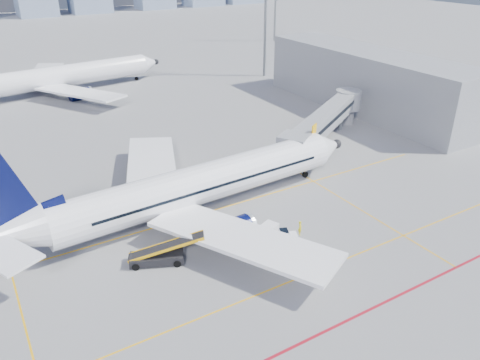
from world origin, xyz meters
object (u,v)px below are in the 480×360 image
Objects in this scene: belt_loader at (159,256)px; second_aircraft at (60,77)px; main_aircraft at (188,188)px; baggage_tug at (286,236)px; ramp_worker at (300,228)px; cargo_dolly at (265,235)px.

second_aircraft is at bearing 109.27° from belt_loader.
main_aircraft is 11.27m from baggage_tug.
ramp_worker is at bearing -89.08° from second_aircraft.
second_aircraft is 12.25× the size of cargo_dolly.
cargo_dolly reaches higher than ramp_worker.
second_aircraft is (-1.19, 55.34, 0.00)m from main_aircraft.
main_aircraft is 12.10m from ramp_worker.
second_aircraft is 19.58× the size of baggage_tug.
baggage_tug is 0.32× the size of belt_loader.
belt_loader is (-11.80, 3.10, 0.09)m from baggage_tug.
belt_loader is at bearing -172.50° from baggage_tug.
baggage_tug is at bearing 8.99° from belt_loader.
cargo_dolly is at bearing 178.57° from baggage_tug.
second_aircraft is at bearing 118.43° from baggage_tug.
belt_loader is at bearing -101.44° from second_aircraft.
baggage_tug is at bearing 120.81° from ramp_worker.
ramp_worker is (13.72, -2.76, 0.03)m from belt_loader.
main_aircraft is at bearing 61.70° from ramp_worker.
baggage_tug is 2.08m from cargo_dolly.
cargo_dolly is (-1.88, 0.82, 0.32)m from baggage_tug.
main_aircraft reaches higher than ramp_worker.
main_aircraft reaches higher than cargo_dolly.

